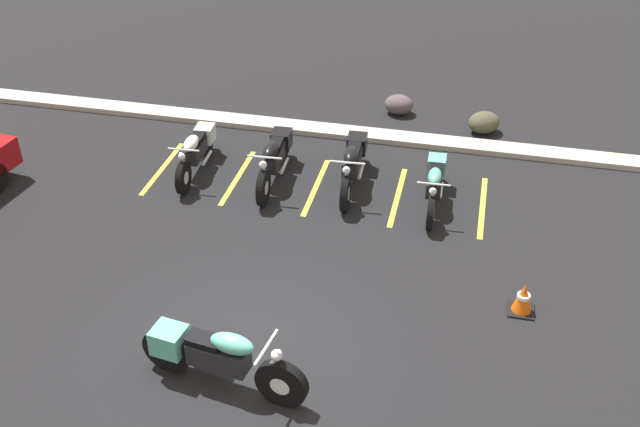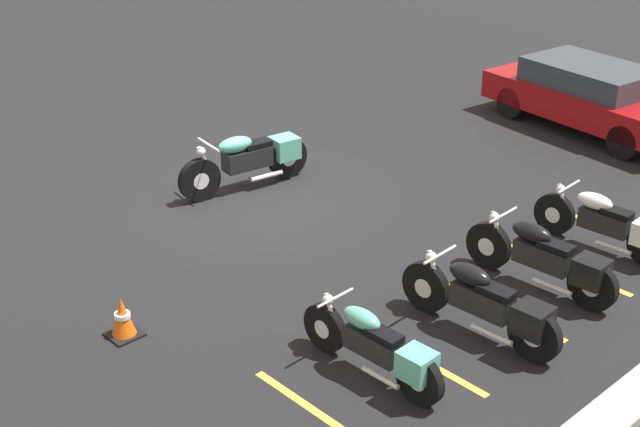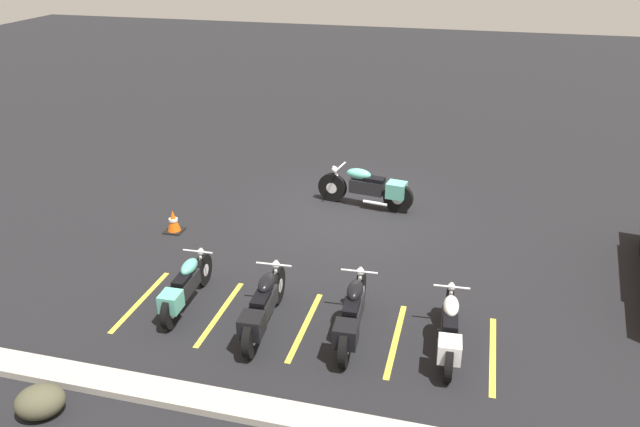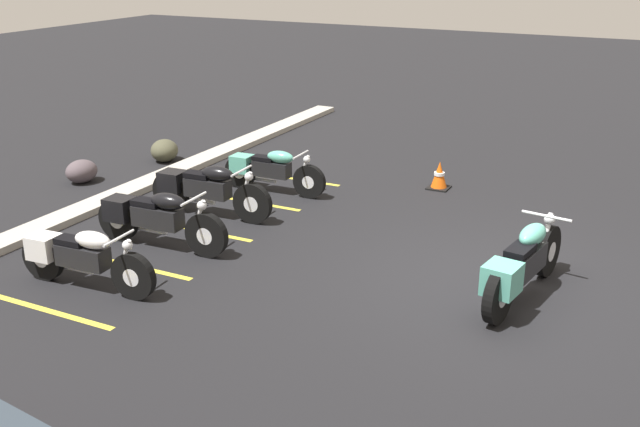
{
  "view_description": "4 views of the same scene",
  "coord_description": "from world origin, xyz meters",
  "px_view_note": "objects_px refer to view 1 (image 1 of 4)",
  "views": [
    {
      "loc": [
        2.67,
        -7.26,
        7.64
      ],
      "look_at": [
        0.43,
        2.47,
        0.92
      ],
      "focal_mm": 42.0,
      "sensor_mm": 36.0,
      "label": 1
    },
    {
      "loc": [
        8.34,
        10.34,
        6.18
      ],
      "look_at": [
        0.97,
        2.5,
        0.99
      ],
      "focal_mm": 50.0,
      "sensor_mm": 36.0,
      "label": 2
    },
    {
      "loc": [
        -2.67,
        13.34,
        6.36
      ],
      "look_at": [
        0.3,
        1.88,
        0.85
      ],
      "focal_mm": 35.0,
      "sensor_mm": 36.0,
      "label": 3
    },
    {
      "loc": [
        -9.34,
        -2.24,
        4.41
      ],
      "look_at": [
        0.4,
        2.72,
        0.43
      ],
      "focal_mm": 42.0,
      "sensor_mm": 36.0,
      "label": 4
    }
  ],
  "objects_px": {
    "parked_bike_0": "(197,150)",
    "landscape_rock_0": "(484,123)",
    "parked_bike_1": "(275,157)",
    "parked_bike_2": "(353,162)",
    "landscape_rock_1": "(399,105)",
    "traffic_cone": "(523,298)",
    "motorcycle_teal_featured": "(214,355)",
    "parked_bike_3": "(435,182)"
  },
  "relations": [
    {
      "from": "parked_bike_0",
      "to": "landscape_rock_0",
      "type": "relative_size",
      "value": 3.13
    },
    {
      "from": "parked_bike_1",
      "to": "parked_bike_2",
      "type": "relative_size",
      "value": 1.0
    },
    {
      "from": "parked_bike_1",
      "to": "landscape_rock_1",
      "type": "bearing_deg",
      "value": 147.07
    },
    {
      "from": "parked_bike_2",
      "to": "landscape_rock_1",
      "type": "xyz_separation_m",
      "value": [
        0.45,
        3.23,
        -0.26
      ]
    },
    {
      "from": "landscape_rock_0",
      "to": "traffic_cone",
      "type": "relative_size",
      "value": 1.3
    },
    {
      "from": "parked_bike_1",
      "to": "landscape_rock_0",
      "type": "distance_m",
      "value": 4.84
    },
    {
      "from": "motorcycle_teal_featured",
      "to": "parked_bike_3",
      "type": "height_order",
      "value": "motorcycle_teal_featured"
    },
    {
      "from": "parked_bike_2",
      "to": "motorcycle_teal_featured",
      "type": "bearing_deg",
      "value": -11.41
    },
    {
      "from": "parked_bike_2",
      "to": "landscape_rock_1",
      "type": "relative_size",
      "value": 3.55
    },
    {
      "from": "motorcycle_teal_featured",
      "to": "parked_bike_1",
      "type": "bearing_deg",
      "value": 105.8
    },
    {
      "from": "parked_bike_1",
      "to": "landscape_rock_1",
      "type": "height_order",
      "value": "parked_bike_1"
    },
    {
      "from": "landscape_rock_0",
      "to": "parked_bike_2",
      "type": "bearing_deg",
      "value": -131.1
    },
    {
      "from": "parked_bike_3",
      "to": "traffic_cone",
      "type": "height_order",
      "value": "parked_bike_3"
    },
    {
      "from": "parked_bike_1",
      "to": "parked_bike_2",
      "type": "height_order",
      "value": "parked_bike_2"
    },
    {
      "from": "traffic_cone",
      "to": "motorcycle_teal_featured",
      "type": "bearing_deg",
      "value": -148.88
    },
    {
      "from": "parked_bike_0",
      "to": "landscape_rock_1",
      "type": "distance_m",
      "value": 4.92
    },
    {
      "from": "parked_bike_1",
      "to": "parked_bike_3",
      "type": "distance_m",
      "value": 3.11
    },
    {
      "from": "parked_bike_3",
      "to": "traffic_cone",
      "type": "distance_m",
      "value": 3.22
    },
    {
      "from": "parked_bike_2",
      "to": "parked_bike_3",
      "type": "distance_m",
      "value": 1.63
    },
    {
      "from": "motorcycle_teal_featured",
      "to": "parked_bike_1",
      "type": "relative_size",
      "value": 1.06
    },
    {
      "from": "landscape_rock_0",
      "to": "parked_bike_1",
      "type": "bearing_deg",
      "value": -143.55
    },
    {
      "from": "parked_bike_1",
      "to": "parked_bike_2",
      "type": "bearing_deg",
      "value": 92.83
    },
    {
      "from": "parked_bike_1",
      "to": "landscape_rock_1",
      "type": "xyz_separation_m",
      "value": [
        1.97,
        3.37,
        -0.26
      ]
    },
    {
      "from": "traffic_cone",
      "to": "parked_bike_1",
      "type": "bearing_deg",
      "value": 148.19
    },
    {
      "from": "landscape_rock_0",
      "to": "traffic_cone",
      "type": "xyz_separation_m",
      "value": [
        0.85,
        -5.82,
        0.01
      ]
    },
    {
      "from": "landscape_rock_0",
      "to": "traffic_cone",
      "type": "bearing_deg",
      "value": -81.7
    },
    {
      "from": "parked_bike_3",
      "to": "traffic_cone",
      "type": "xyz_separation_m",
      "value": [
        1.63,
        -2.77,
        -0.19
      ]
    },
    {
      "from": "parked_bike_0",
      "to": "landscape_rock_1",
      "type": "height_order",
      "value": "parked_bike_0"
    },
    {
      "from": "parked_bike_0",
      "to": "parked_bike_3",
      "type": "relative_size",
      "value": 1.04
    },
    {
      "from": "parked_bike_0",
      "to": "landscape_rock_1",
      "type": "bearing_deg",
      "value": 130.2
    },
    {
      "from": "motorcycle_teal_featured",
      "to": "parked_bike_3",
      "type": "bearing_deg",
      "value": 73.6
    },
    {
      "from": "motorcycle_teal_featured",
      "to": "parked_bike_2",
      "type": "distance_m",
      "value": 5.59
    },
    {
      "from": "motorcycle_teal_featured",
      "to": "landscape_rock_1",
      "type": "bearing_deg",
      "value": 90.2
    },
    {
      "from": "parked_bike_3",
      "to": "landscape_rock_1",
      "type": "distance_m",
      "value": 3.73
    },
    {
      "from": "parked_bike_3",
      "to": "landscape_rock_0",
      "type": "bearing_deg",
      "value": 163.8
    },
    {
      "from": "motorcycle_teal_featured",
      "to": "traffic_cone",
      "type": "height_order",
      "value": "motorcycle_teal_featured"
    },
    {
      "from": "parked_bike_2",
      "to": "parked_bike_1",
      "type": "bearing_deg",
      "value": -87.45
    },
    {
      "from": "motorcycle_teal_featured",
      "to": "landscape_rock_0",
      "type": "height_order",
      "value": "motorcycle_teal_featured"
    },
    {
      "from": "parked_bike_3",
      "to": "motorcycle_teal_featured",
      "type": "bearing_deg",
      "value": -26.69
    },
    {
      "from": "parked_bike_1",
      "to": "traffic_cone",
      "type": "relative_size",
      "value": 4.34
    },
    {
      "from": "parked_bike_1",
      "to": "landscape_rock_0",
      "type": "bearing_deg",
      "value": 123.75
    },
    {
      "from": "parked_bike_3",
      "to": "traffic_cone",
      "type": "relative_size",
      "value": 3.93
    }
  ]
}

